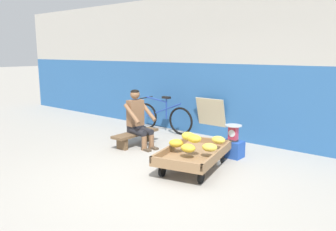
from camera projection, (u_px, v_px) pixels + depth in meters
The scene contains 11 objects.
ground_plane at pixel (154, 182), 4.91m from camera, with size 80.00×80.00×0.00m, color #A39E93.
back_wall at pixel (251, 67), 6.92m from camera, with size 16.00×0.30×3.14m.
banana_cart at pixel (194, 155), 5.41m from camera, with size 1.15×1.59×0.36m.
banana_pile at pixel (196, 142), 5.31m from camera, with size 0.85×0.91×0.26m.
low_bench at pixel (136, 136), 6.83m from camera, with size 0.32×1.11×0.27m.
vendor_seated at pixel (138, 118), 6.70m from camera, with size 0.72×0.54×1.14m.
plastic_crate at pixel (233, 149), 6.06m from camera, with size 0.36×0.28×0.30m.
weighing_scale at pixel (233, 133), 6.00m from camera, with size 0.30×0.30×0.29m.
bicycle_near_left at pixel (163, 117), 7.97m from camera, with size 1.66×0.48×0.86m.
sign_board at pixel (211, 117), 7.48m from camera, with size 0.70×0.25×0.88m.
shopping_bag at pixel (215, 157), 5.69m from camera, with size 0.18×0.12×0.24m, color silver.
Camera 1 is at (3.10, -3.46, 1.87)m, focal length 35.89 mm.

